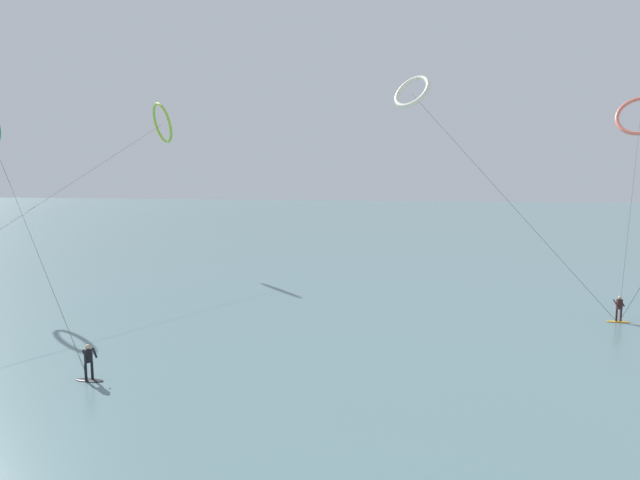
{
  "coord_description": "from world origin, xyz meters",
  "views": [
    {
      "loc": [
        4.52,
        -2.32,
        9.29
      ],
      "look_at": [
        0.0,
        20.82,
        6.51
      ],
      "focal_mm": 30.24,
      "sensor_mm": 36.0,
      "label": 1
    }
  ],
  "objects_px": {
    "kite_lime": "(162,123)",
    "kite_coral": "(640,116)",
    "surfer_charcoal": "(89,365)",
    "kite_ivory": "(412,92)",
    "surfer_amber": "(619,311)"
  },
  "relations": [
    {
      "from": "kite_coral",
      "to": "kite_ivory",
      "type": "xyz_separation_m",
      "value": [
        -21.54,
        -8.97,
        1.54
      ]
    },
    {
      "from": "kite_coral",
      "to": "kite_lime",
      "type": "bearing_deg",
      "value": -150.82
    },
    {
      "from": "kite_lime",
      "to": "kite_ivory",
      "type": "height_order",
      "value": "kite_ivory"
    },
    {
      "from": "surfer_amber",
      "to": "kite_ivory",
      "type": "height_order",
      "value": "kite_ivory"
    },
    {
      "from": "surfer_amber",
      "to": "surfer_charcoal",
      "type": "bearing_deg",
      "value": 17.65
    },
    {
      "from": "kite_coral",
      "to": "surfer_charcoal",
      "type": "bearing_deg",
      "value": -110.17
    },
    {
      "from": "surfer_amber",
      "to": "kite_coral",
      "type": "bearing_deg",
      "value": -122.35
    },
    {
      "from": "surfer_charcoal",
      "to": "surfer_amber",
      "type": "bearing_deg",
      "value": 157.24
    },
    {
      "from": "kite_lime",
      "to": "kite_ivory",
      "type": "bearing_deg",
      "value": -145.71
    },
    {
      "from": "surfer_amber",
      "to": "kite_ivory",
      "type": "xyz_separation_m",
      "value": [
        -13.57,
        12.51,
        15.83
      ]
    },
    {
      "from": "surfer_charcoal",
      "to": "kite_ivory",
      "type": "distance_m",
      "value": 34.79
    },
    {
      "from": "kite_lime",
      "to": "surfer_charcoal",
      "type": "bearing_deg",
      "value": 154.59
    },
    {
      "from": "surfer_charcoal",
      "to": "kite_lime",
      "type": "bearing_deg",
      "value": -121.15
    },
    {
      "from": "surfer_amber",
      "to": "kite_ivory",
      "type": "distance_m",
      "value": 24.32
    },
    {
      "from": "kite_lime",
      "to": "kite_coral",
      "type": "bearing_deg",
      "value": -130.84
    }
  ]
}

